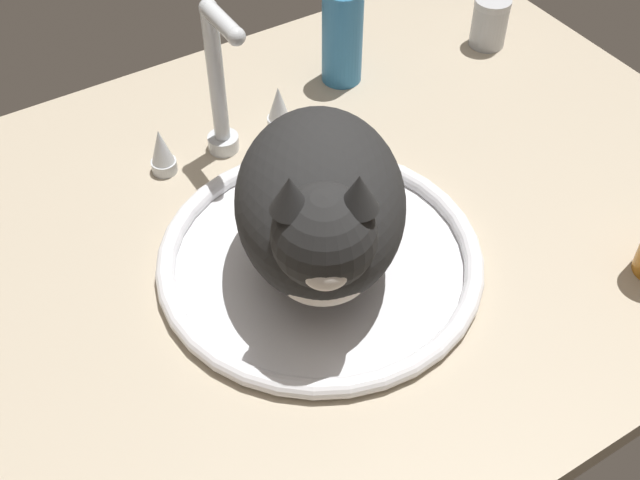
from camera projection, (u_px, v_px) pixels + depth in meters
countertop at (303, 236)px, 95.08cm from camera, size 114.25×78.85×3.00cm
sink_basin at (320, 259)px, 89.24cm from camera, size 36.42×36.42×2.20cm
faucet at (220, 100)px, 97.55cm from camera, size 19.79×9.76×21.37cm
cat at (321, 208)px, 81.09cm from camera, size 27.50×32.18×19.90cm
soap_pump_bottle at (342, 33)px, 109.08cm from camera, size 5.62×5.62×19.14cm
metal_jar at (490, 22)px, 117.74cm from camera, size 5.38×5.38×7.42cm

